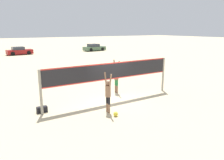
# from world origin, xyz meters

# --- Properties ---
(ground_plane) EXTENTS (200.00, 200.00, 0.00)m
(ground_plane) POSITION_xyz_m (0.00, 0.00, 0.00)
(ground_plane) COLOR beige
(volleyball_net) EXTENTS (8.46, 0.14, 2.30)m
(volleyball_net) POSITION_xyz_m (0.00, 0.00, 1.61)
(volleyball_net) COLOR gray
(volleyball_net) RESTS_ON ground_plane
(player_spiker) EXTENTS (0.28, 0.70, 2.08)m
(player_spiker) POSITION_xyz_m (-1.19, -1.53, 1.09)
(player_spiker) COLOR #8C664C
(player_spiker) RESTS_ON ground_plane
(player_blocker) EXTENTS (0.28, 0.72, 2.22)m
(player_blocker) POSITION_xyz_m (1.12, 1.25, 1.17)
(player_blocker) COLOR #8C664C
(player_blocker) RESTS_ON ground_plane
(volleyball) EXTENTS (0.23, 0.23, 0.23)m
(volleyball) POSITION_xyz_m (-1.14, -2.18, 0.12)
(volleyball) COLOR yellow
(volleyball) RESTS_ON ground_plane
(gear_bag) EXTENTS (0.52, 0.27, 0.31)m
(gear_bag) POSITION_xyz_m (-4.10, 0.28, 0.15)
(gear_bag) COLOR black
(gear_bag) RESTS_ON ground_plane
(parked_car_near) EXTENTS (4.15, 2.06, 1.32)m
(parked_car_near) POSITION_xyz_m (-0.49, 28.42, 0.60)
(parked_car_near) COLOR maroon
(parked_car_near) RESTS_ON ground_plane
(parked_car_mid) EXTENTS (4.41, 2.25, 1.35)m
(parked_car_mid) POSITION_xyz_m (13.15, 27.72, 0.61)
(parked_car_mid) COLOR #4C6B4C
(parked_car_mid) RESTS_ON ground_plane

